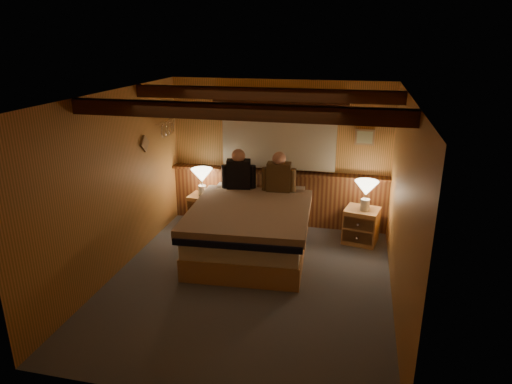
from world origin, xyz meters
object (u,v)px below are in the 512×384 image
(lamp_left, at_px, (202,177))
(bed, at_px, (251,228))
(nightstand_left, at_px, (204,209))
(lamp_right, at_px, (366,190))
(duffel_bag, at_px, (211,232))
(person_right, at_px, (279,175))
(nightstand_right, at_px, (361,226))
(person_left, at_px, (239,172))

(lamp_left, bearing_deg, bed, -40.09)
(nightstand_left, bearing_deg, lamp_right, 0.23)
(bed, distance_m, duffel_bag, 0.80)
(bed, relative_size, lamp_right, 4.87)
(nightstand_left, relative_size, person_right, 0.76)
(bed, bearing_deg, nightstand_right, 20.91)
(bed, xyz_separation_m, person_left, (-0.38, 0.75, 0.61))
(person_right, height_order, duffel_bag, person_right)
(nightstand_right, height_order, person_left, person_left)
(lamp_left, height_order, person_left, person_left)
(person_left, xyz_separation_m, duffel_bag, (-0.33, -0.49, -0.85))
(lamp_right, xyz_separation_m, person_left, (-1.98, 0.07, 0.12))
(person_right, bearing_deg, lamp_left, 170.84)
(nightstand_right, height_order, lamp_left, lamp_left)
(lamp_left, bearing_deg, lamp_right, -4.46)
(bed, distance_m, nightstand_right, 1.73)
(lamp_left, distance_m, duffel_bag, 0.98)
(lamp_left, xyz_separation_m, person_left, (0.67, -0.13, 0.16))
(nightstand_left, relative_size, lamp_left, 1.08)
(nightstand_left, height_order, person_left, person_left)
(lamp_left, relative_size, person_right, 0.71)
(nightstand_left, distance_m, person_left, 1.01)
(bed, xyz_separation_m, duffel_bag, (-0.71, 0.26, -0.24))
(nightstand_left, relative_size, person_left, 0.75)
(lamp_right, bearing_deg, person_left, 177.85)
(nightstand_right, bearing_deg, person_right, -169.49)
(nightstand_left, height_order, person_right, person_right)
(lamp_left, bearing_deg, person_left, -11.23)
(nightstand_left, relative_size, duffel_bag, 1.03)
(bed, distance_m, lamp_left, 1.44)
(nightstand_right, distance_m, lamp_right, 0.60)
(nightstand_right, xyz_separation_m, lamp_left, (-2.62, 0.17, 0.55))
(nightstand_left, distance_m, person_right, 1.51)
(person_left, distance_m, duffel_bag, 1.03)
(lamp_left, xyz_separation_m, duffel_bag, (0.34, -0.62, -0.68))
(nightstand_left, distance_m, nightstand_right, 2.62)
(bed, bearing_deg, duffel_bag, 156.11)
(nightstand_left, bearing_deg, lamp_left, -90.33)
(person_right, xyz_separation_m, duffel_bag, (-0.98, -0.49, -0.85))
(bed, distance_m, lamp_right, 1.81)
(nightstand_right, xyz_separation_m, duffel_bag, (-2.28, -0.45, -0.13))
(nightstand_left, height_order, lamp_right, lamp_right)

